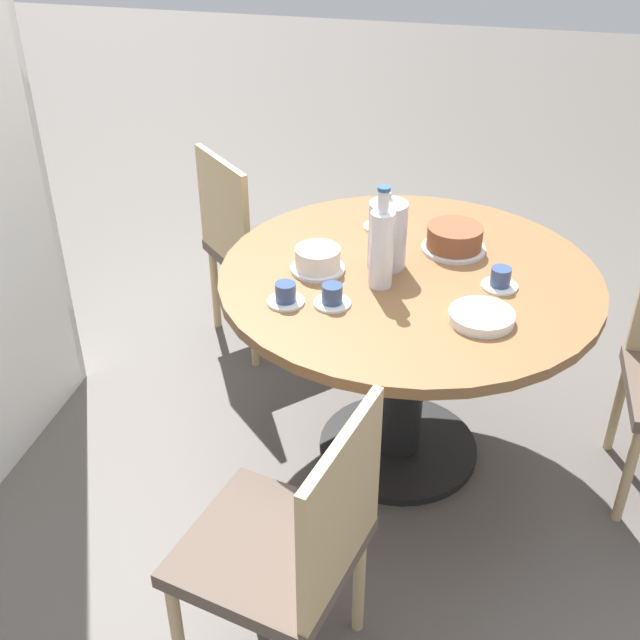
{
  "coord_description": "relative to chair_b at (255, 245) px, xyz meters",
  "views": [
    {
      "loc": [
        -2.24,
        -0.23,
        1.99
      ],
      "look_at": [
        0.0,
        0.29,
        0.52
      ],
      "focal_mm": 45.0,
      "sensor_mm": 36.0,
      "label": 1
    }
  ],
  "objects": [
    {
      "name": "cake_main",
      "position": [
        -0.42,
        -0.84,
        0.33
      ],
      "size": [
        0.21,
        0.21,
        0.09
      ],
      "color": "silver",
      "rests_on": "dining_table"
    },
    {
      "name": "cup_c",
      "position": [
        -0.64,
        -1.0,
        0.31
      ],
      "size": [
        0.11,
        0.11,
        0.07
      ],
      "color": "silver",
      "rests_on": "dining_table"
    },
    {
      "name": "cup_a",
      "position": [
        -0.85,
        -0.52,
        0.31
      ],
      "size": [
        0.11,
        0.11,
        0.07
      ],
      "color": "silver",
      "rests_on": "dining_table"
    },
    {
      "name": "plate_stack",
      "position": [
        -0.85,
        -0.95,
        0.3
      ],
      "size": [
        0.19,
        0.19,
        0.03
      ],
      "color": "white",
      "rests_on": "dining_table"
    },
    {
      "name": "cup_d",
      "position": [
        -0.88,
        -0.38,
        0.31
      ],
      "size": [
        0.11,
        0.11,
        0.07
      ],
      "color": "silver",
      "rests_on": "dining_table"
    },
    {
      "name": "chair_b",
      "position": [
        0.0,
        0.0,
        0.0
      ],
      "size": [
        0.59,
        0.59,
        0.86
      ],
      "rotation": [
        0.0,
        0.0,
        7.08
      ],
      "color": "tan",
      "rests_on": "ground_plane"
    },
    {
      "name": "water_bottle",
      "position": [
        -0.71,
        -0.63,
        0.42
      ],
      "size": [
        0.07,
        0.07,
        0.33
      ],
      "color": "silver",
      "rests_on": "dining_table"
    },
    {
      "name": "cup_b",
      "position": [
        -0.31,
        -0.57,
        0.31
      ],
      "size": [
        0.11,
        0.11,
        0.07
      ],
      "color": "silver",
      "rests_on": "dining_table"
    },
    {
      "name": "cake_second",
      "position": [
        -0.66,
        -0.43,
        0.32
      ],
      "size": [
        0.17,
        0.17,
        0.08
      ],
      "color": "silver",
      "rests_on": "dining_table"
    },
    {
      "name": "ground_plane",
      "position": [
        -0.61,
        -0.71,
        -0.46
      ],
      "size": [
        14.0,
        14.0,
        0.0
      ],
      "primitive_type": "plane",
      "color": "#56514C"
    },
    {
      "name": "coffee_pot",
      "position": [
        -0.58,
        -0.63,
        0.41
      ],
      "size": [
        0.12,
        0.12,
        0.26
      ],
      "color": "silver",
      "rests_on": "dining_table"
    },
    {
      "name": "dining_table",
      "position": [
        -0.61,
        -0.71,
        0.11
      ],
      "size": [
        1.22,
        1.22,
        0.75
      ],
      "color": "black",
      "rests_on": "ground_plane"
    },
    {
      "name": "chair_c",
      "position": [
        -1.54,
        -0.56,
        0.0
      ],
      "size": [
        0.5,
        0.5,
        0.86
      ],
      "rotation": [
        0.0,
        0.0,
        9.2
      ],
      "color": "tan",
      "rests_on": "ground_plane"
    }
  ]
}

